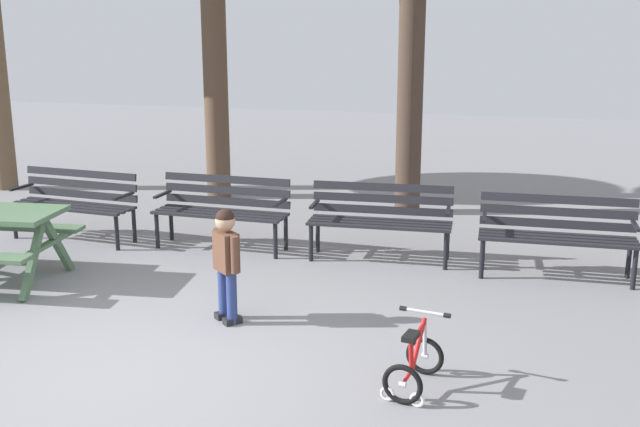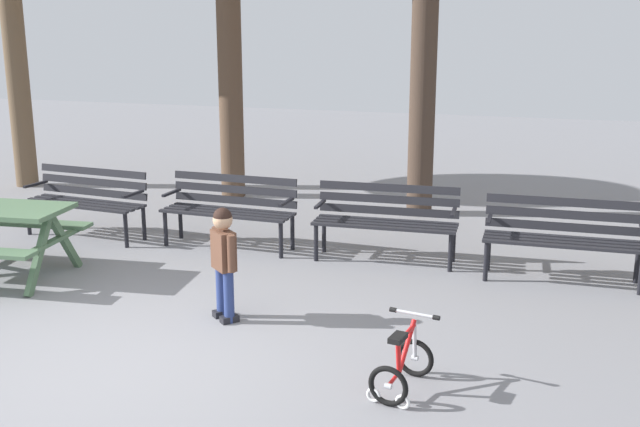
{
  "view_description": "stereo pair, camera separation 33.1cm",
  "coord_description": "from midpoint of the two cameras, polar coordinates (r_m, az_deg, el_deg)",
  "views": [
    {
      "loc": [
        2.94,
        -4.72,
        2.59
      ],
      "look_at": [
        1.07,
        2.0,
        0.85
      ],
      "focal_mm": 42.42,
      "sensor_mm": 36.0,
      "label": 1
    },
    {
      "loc": [
        3.26,
        -4.62,
        2.59
      ],
      "look_at": [
        1.07,
        2.0,
        0.85
      ],
      "focal_mm": 42.42,
      "sensor_mm": 36.0,
      "label": 2
    }
  ],
  "objects": [
    {
      "name": "ground",
      "position": [
        6.18,
        -16.62,
        -11.41
      ],
      "size": [
        36.0,
        36.0,
        0.0
      ],
      "primitive_type": "plane",
      "color": "gray"
    },
    {
      "name": "child_standing",
      "position": [
        6.75,
        -8.48,
        -3.21
      ],
      "size": [
        0.32,
        0.29,
        1.04
      ],
      "color": "navy",
      "rests_on": "ground"
    },
    {
      "name": "kids_bicycle",
      "position": [
        5.62,
        5.41,
        -11.21
      ],
      "size": [
        0.44,
        0.6,
        0.54
      ],
      "color": "black",
      "rests_on": "ground"
    },
    {
      "name": "park_bench_far_left",
      "position": [
        9.84,
        -18.87,
        1.04
      ],
      "size": [
        1.63,
        0.58,
        0.85
      ],
      "color": "#232328",
      "rests_on": "ground"
    },
    {
      "name": "park_bench_right",
      "position": [
        8.52,
        3.5,
        -0.14
      ],
      "size": [
        1.63,
        0.56,
        0.85
      ],
      "color": "#232328",
      "rests_on": "ground"
    },
    {
      "name": "park_bench_left",
      "position": [
        9.05,
        -8.38,
        0.57
      ],
      "size": [
        1.61,
        0.49,
        0.85
      ],
      "color": "#232328",
      "rests_on": "ground"
    },
    {
      "name": "park_bench_far_right",
      "position": [
        8.24,
        16.36,
        -1.19
      ],
      "size": [
        1.62,
        0.52,
        0.85
      ],
      "color": "#232328",
      "rests_on": "ground"
    }
  ]
}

